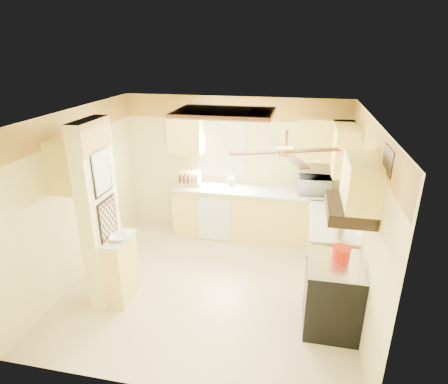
% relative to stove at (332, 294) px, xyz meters
% --- Properties ---
extents(floor, '(4.00, 4.00, 0.00)m').
position_rel_stove_xyz_m(floor, '(-1.67, 0.55, -0.46)').
color(floor, beige).
rests_on(floor, ground).
extents(ceiling, '(4.00, 4.00, 0.00)m').
position_rel_stove_xyz_m(ceiling, '(-1.67, 0.55, 2.04)').
color(ceiling, white).
rests_on(ceiling, wall_back).
extents(wall_back, '(4.00, 0.00, 4.00)m').
position_rel_stove_xyz_m(wall_back, '(-1.67, 2.45, 0.79)').
color(wall_back, '#F5E795').
rests_on(wall_back, floor).
extents(wall_front, '(4.00, 0.00, 4.00)m').
position_rel_stove_xyz_m(wall_front, '(-1.67, -1.35, 0.79)').
color(wall_front, '#F5E795').
rests_on(wall_front, floor).
extents(wall_left, '(0.00, 3.80, 3.80)m').
position_rel_stove_xyz_m(wall_left, '(-3.67, 0.55, 0.79)').
color(wall_left, '#F5E795').
rests_on(wall_left, floor).
extents(wall_right, '(0.00, 3.80, 3.80)m').
position_rel_stove_xyz_m(wall_right, '(0.33, 0.55, 0.79)').
color(wall_right, '#F5E795').
rests_on(wall_right, floor).
extents(wallpaper_border, '(4.00, 0.02, 0.40)m').
position_rel_stove_xyz_m(wallpaper_border, '(-1.67, 2.43, 1.84)').
color(wallpaper_border, '#FFD24B').
rests_on(wallpaper_border, wall_back).
extents(partition_column, '(0.20, 0.70, 2.50)m').
position_rel_stove_xyz_m(partition_column, '(-3.02, 0.00, 0.79)').
color(partition_column, '#F5E795').
rests_on(partition_column, floor).
extents(partition_ledge, '(0.25, 0.55, 0.90)m').
position_rel_stove_xyz_m(partition_ledge, '(-2.80, 0.00, -0.01)').
color(partition_ledge, '#FFE869').
rests_on(partition_ledge, floor).
extents(ledge_top, '(0.28, 0.58, 0.04)m').
position_rel_stove_xyz_m(ledge_top, '(-2.80, 0.00, 0.46)').
color(ledge_top, white).
rests_on(ledge_top, partition_ledge).
extents(lower_cabinets_back, '(3.00, 0.60, 0.90)m').
position_rel_stove_xyz_m(lower_cabinets_back, '(-1.17, 2.15, -0.01)').
color(lower_cabinets_back, '#FFE869').
rests_on(lower_cabinets_back, floor).
extents(lower_cabinets_right, '(0.60, 1.40, 0.90)m').
position_rel_stove_xyz_m(lower_cabinets_right, '(0.03, 1.15, -0.01)').
color(lower_cabinets_right, '#FFE869').
rests_on(lower_cabinets_right, floor).
extents(countertop_back, '(3.04, 0.64, 0.04)m').
position_rel_stove_xyz_m(countertop_back, '(-1.17, 2.14, 0.46)').
color(countertop_back, white).
rests_on(countertop_back, lower_cabinets_back).
extents(countertop_right, '(0.64, 1.44, 0.04)m').
position_rel_stove_xyz_m(countertop_right, '(0.02, 1.15, 0.46)').
color(countertop_right, white).
rests_on(countertop_right, lower_cabinets_right).
extents(dishwasher_panel, '(0.58, 0.02, 0.80)m').
position_rel_stove_xyz_m(dishwasher_panel, '(-1.92, 1.84, -0.03)').
color(dishwasher_panel, white).
rests_on(dishwasher_panel, lower_cabinets_back).
extents(window, '(0.92, 0.02, 1.02)m').
position_rel_stove_xyz_m(window, '(-1.92, 2.44, 1.09)').
color(window, white).
rests_on(window, wall_back).
extents(upper_cab_back_left, '(0.60, 0.35, 0.70)m').
position_rel_stove_xyz_m(upper_cab_back_left, '(-2.52, 2.27, 1.39)').
color(upper_cab_back_left, '#FFE869').
rests_on(upper_cab_back_left, wall_back).
extents(upper_cab_back_right, '(0.90, 0.35, 0.70)m').
position_rel_stove_xyz_m(upper_cab_back_right, '(-0.12, 2.27, 1.39)').
color(upper_cab_back_right, '#FFE869').
rests_on(upper_cab_back_right, wall_back).
extents(upper_cab_right, '(0.35, 1.00, 0.70)m').
position_rel_stove_xyz_m(upper_cab_right, '(0.16, 1.80, 1.39)').
color(upper_cab_right, '#FFE869').
rests_on(upper_cab_right, wall_right).
extents(upper_cab_left_wall, '(0.35, 0.75, 0.70)m').
position_rel_stove_xyz_m(upper_cab_left_wall, '(-3.49, 0.30, 1.39)').
color(upper_cab_left_wall, '#FFE869').
rests_on(upper_cab_left_wall, wall_left).
extents(upper_cab_over_stove, '(0.35, 0.76, 0.52)m').
position_rel_stove_xyz_m(upper_cab_over_stove, '(0.16, 0.00, 1.49)').
color(upper_cab_over_stove, '#FFE869').
rests_on(upper_cab_over_stove, wall_right).
extents(stove, '(0.68, 0.77, 0.92)m').
position_rel_stove_xyz_m(stove, '(0.00, 0.00, 0.00)').
color(stove, black).
rests_on(stove, floor).
extents(range_hood, '(0.50, 0.76, 0.14)m').
position_rel_stove_xyz_m(range_hood, '(0.07, 0.00, 1.16)').
color(range_hood, black).
rests_on(range_hood, upper_cab_over_stove).
extents(poster_menu, '(0.02, 0.42, 0.57)m').
position_rel_stove_xyz_m(poster_menu, '(-2.91, 0.00, 1.39)').
color(poster_menu, black).
rests_on(poster_menu, partition_column).
extents(poster_nashville, '(0.02, 0.42, 0.57)m').
position_rel_stove_xyz_m(poster_nashville, '(-2.91, 0.00, 0.74)').
color(poster_nashville, black).
rests_on(poster_nashville, partition_column).
extents(ceiling_light_panel, '(1.35, 0.95, 0.06)m').
position_rel_stove_xyz_m(ceiling_light_panel, '(-1.57, 1.05, 2.00)').
color(ceiling_light_panel, brown).
rests_on(ceiling_light_panel, ceiling).
extents(ceiling_fan, '(1.15, 1.15, 0.26)m').
position_rel_stove_xyz_m(ceiling_fan, '(-0.67, -0.15, 1.83)').
color(ceiling_fan, gold).
rests_on(ceiling_fan, ceiling).
extents(vent_grate, '(0.02, 0.40, 0.25)m').
position_rel_stove_xyz_m(vent_grate, '(0.31, -0.35, 1.84)').
color(vent_grate, black).
rests_on(vent_grate, wall_right).
extents(microwave, '(0.56, 0.40, 0.30)m').
position_rel_stove_xyz_m(microwave, '(-0.22, 2.16, 0.63)').
color(microwave, white).
rests_on(microwave, countertop_back).
extents(bowl, '(0.29, 0.29, 0.06)m').
position_rel_stove_xyz_m(bowl, '(-2.76, -0.04, 0.51)').
color(bowl, white).
rests_on(bowl, ledge_top).
extents(dutch_oven, '(0.23, 0.23, 0.16)m').
position_rel_stove_xyz_m(dutch_oven, '(0.06, 0.10, 0.53)').
color(dutch_oven, red).
rests_on(dutch_oven, stove).
extents(kettle, '(0.15, 0.15, 0.23)m').
position_rel_stove_xyz_m(kettle, '(0.07, 0.55, 0.58)').
color(kettle, silver).
rests_on(kettle, countertop_right).
extents(dish_rack, '(0.43, 0.33, 0.24)m').
position_rel_stove_xyz_m(dish_rack, '(-2.45, 2.17, 0.57)').
color(dish_rack, tan).
rests_on(dish_rack, countertop_back).
extents(utensil_crock, '(0.11, 0.11, 0.23)m').
position_rel_stove_xyz_m(utensil_crock, '(-1.70, 2.26, 0.55)').
color(utensil_crock, white).
rests_on(utensil_crock, countertop_back).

